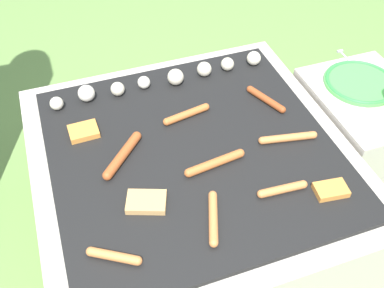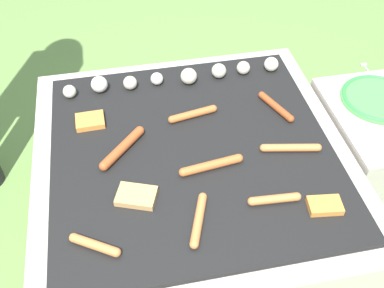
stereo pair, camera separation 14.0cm
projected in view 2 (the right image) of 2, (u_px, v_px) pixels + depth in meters
name	position (u px, v px, depth m)	size (l,w,h in m)	color
ground_plane	(192.00, 225.00, 1.72)	(14.00, 14.00, 0.00)	#608442
grill	(192.00, 191.00, 1.57)	(1.00, 1.00, 0.43)	#B2AA9E
side_ledge	(369.00, 155.00, 1.69)	(0.36, 0.46, 0.43)	#B2AA9E
sausage_front_left	(211.00, 165.00, 1.35)	(0.20, 0.05, 0.03)	#B7602D
sausage_back_left	(95.00, 245.00, 1.16)	(0.13, 0.09, 0.02)	#C6753D
sausage_mid_right	(291.00, 148.00, 1.40)	(0.19, 0.06, 0.02)	#C6753D
sausage_front_right	(122.00, 148.00, 1.40)	(0.15, 0.16, 0.03)	#A34C23
sausage_back_center	(193.00, 114.00, 1.51)	(0.17, 0.05, 0.03)	#B7602D
sausage_front_center	(274.00, 199.00, 1.26)	(0.15, 0.03, 0.02)	#C6753D
sausage_mid_left	(276.00, 107.00, 1.54)	(0.08, 0.16, 0.02)	#93421E
sausage_back_right	(199.00, 220.00, 1.21)	(0.08, 0.17, 0.02)	#C6753D
bread_slice_center	(136.00, 196.00, 1.27)	(0.13, 0.11, 0.02)	tan
bread_slice_right	(325.00, 205.00, 1.25)	(0.10, 0.07, 0.02)	#D18438
bread_slice_left	(90.00, 121.00, 1.49)	(0.10, 0.08, 0.02)	#D18438
mushroom_row	(176.00, 76.00, 1.63)	(0.79, 0.07, 0.06)	beige
plate_colorful	(379.00, 98.00, 1.57)	(0.26, 0.26, 0.02)	#4CB24C
fork_utensil	(375.00, 79.00, 1.66)	(0.02, 0.22, 0.01)	silver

